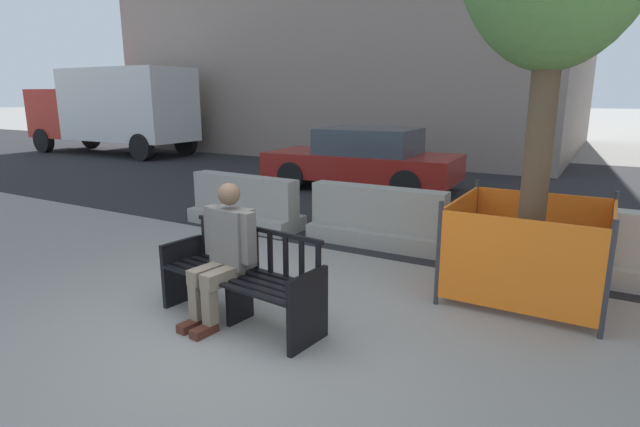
{
  "coord_description": "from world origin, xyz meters",
  "views": [
    {
      "loc": [
        2.68,
        -3.13,
        2.09
      ],
      "look_at": [
        -0.21,
        1.78,
        0.75
      ],
      "focal_mm": 28.0,
      "sensor_mm": 36.0,
      "label": 1
    }
  ],
  "objects_px": {
    "jersey_barrier_centre": "(377,221)",
    "street_bench": "(241,281)",
    "seated_person": "(225,250)",
    "construction_fence": "(529,246)",
    "jersey_barrier_left": "(245,206)",
    "car_sedan_mid": "(364,159)",
    "delivery_truck": "(113,108)",
    "jersey_barrier_right": "(556,245)"
  },
  "relations": [
    {
      "from": "street_bench",
      "to": "seated_person",
      "type": "xyz_separation_m",
      "value": [
        -0.15,
        -0.04,
        0.29
      ]
    },
    {
      "from": "jersey_barrier_centre",
      "to": "car_sedan_mid",
      "type": "relative_size",
      "value": 0.45
    },
    {
      "from": "jersey_barrier_left",
      "to": "construction_fence",
      "type": "bearing_deg",
      "value": -9.84
    },
    {
      "from": "car_sedan_mid",
      "to": "seated_person",
      "type": "bearing_deg",
      "value": -74.82
    },
    {
      "from": "jersey_barrier_centre",
      "to": "street_bench",
      "type": "bearing_deg",
      "value": -91.28
    },
    {
      "from": "jersey_barrier_right",
      "to": "delivery_truck",
      "type": "xyz_separation_m",
      "value": [
        -15.49,
        5.8,
        1.35
      ]
    },
    {
      "from": "seated_person",
      "to": "delivery_truck",
      "type": "height_order",
      "value": "delivery_truck"
    },
    {
      "from": "construction_fence",
      "to": "jersey_barrier_centre",
      "type": "bearing_deg",
      "value": 156.77
    },
    {
      "from": "street_bench",
      "to": "delivery_truck",
      "type": "distance_m",
      "value": 15.8
    },
    {
      "from": "jersey_barrier_centre",
      "to": "construction_fence",
      "type": "relative_size",
      "value": 1.3
    },
    {
      "from": "street_bench",
      "to": "construction_fence",
      "type": "relative_size",
      "value": 1.13
    },
    {
      "from": "construction_fence",
      "to": "seated_person",
      "type": "bearing_deg",
      "value": -138.58
    },
    {
      "from": "construction_fence",
      "to": "car_sedan_mid",
      "type": "bearing_deg",
      "value": 131.22
    },
    {
      "from": "car_sedan_mid",
      "to": "jersey_barrier_right",
      "type": "bearing_deg",
      "value": -41.5
    },
    {
      "from": "jersey_barrier_centre",
      "to": "delivery_truck",
      "type": "relative_size",
      "value": 0.29
    },
    {
      "from": "jersey_barrier_right",
      "to": "delivery_truck",
      "type": "distance_m",
      "value": 16.6
    },
    {
      "from": "seated_person",
      "to": "construction_fence",
      "type": "bearing_deg",
      "value": 41.42
    },
    {
      "from": "jersey_barrier_centre",
      "to": "jersey_barrier_left",
      "type": "height_order",
      "value": "same"
    },
    {
      "from": "jersey_barrier_right",
      "to": "jersey_barrier_left",
      "type": "bearing_deg",
      "value": -178.16
    },
    {
      "from": "delivery_truck",
      "to": "seated_person",
      "type": "bearing_deg",
      "value": -34.32
    },
    {
      "from": "jersey_barrier_left",
      "to": "jersey_barrier_right",
      "type": "distance_m",
      "value": 4.66
    },
    {
      "from": "construction_fence",
      "to": "car_sedan_mid",
      "type": "distance_m",
      "value": 6.48
    },
    {
      "from": "car_sedan_mid",
      "to": "jersey_barrier_left",
      "type": "bearing_deg",
      "value": -92.74
    },
    {
      "from": "jersey_barrier_left",
      "to": "construction_fence",
      "type": "xyz_separation_m",
      "value": [
        4.46,
        -0.77,
        0.2
      ]
    },
    {
      "from": "jersey_barrier_left",
      "to": "street_bench",
      "type": "bearing_deg",
      "value": -51.71
    },
    {
      "from": "seated_person",
      "to": "construction_fence",
      "type": "relative_size",
      "value": 0.85
    },
    {
      "from": "delivery_truck",
      "to": "construction_fence",
      "type": "bearing_deg",
      "value": -23.73
    },
    {
      "from": "street_bench",
      "to": "jersey_barrier_centre",
      "type": "relative_size",
      "value": 0.86
    },
    {
      "from": "car_sedan_mid",
      "to": "construction_fence",
      "type": "bearing_deg",
      "value": -48.78
    },
    {
      "from": "jersey_barrier_right",
      "to": "car_sedan_mid",
      "type": "height_order",
      "value": "car_sedan_mid"
    },
    {
      "from": "jersey_barrier_centre",
      "to": "construction_fence",
      "type": "distance_m",
      "value": 2.36
    },
    {
      "from": "jersey_barrier_centre",
      "to": "jersey_barrier_right",
      "type": "xyz_separation_m",
      "value": [
        2.36,
        -0.0,
        0.0
      ]
    },
    {
      "from": "street_bench",
      "to": "delivery_truck",
      "type": "xyz_separation_m",
      "value": [
        -13.07,
        8.78,
        1.29
      ]
    },
    {
      "from": "street_bench",
      "to": "seated_person",
      "type": "bearing_deg",
      "value": -164.4
    },
    {
      "from": "delivery_truck",
      "to": "car_sedan_mid",
      "type": "bearing_deg",
      "value": -9.55
    },
    {
      "from": "street_bench",
      "to": "seated_person",
      "type": "distance_m",
      "value": 0.33
    },
    {
      "from": "jersey_barrier_left",
      "to": "delivery_truck",
      "type": "xyz_separation_m",
      "value": [
        -10.83,
        5.95,
        1.35
      ]
    },
    {
      "from": "construction_fence",
      "to": "car_sedan_mid",
      "type": "xyz_separation_m",
      "value": [
        -4.27,
        4.87,
        0.15
      ]
    },
    {
      "from": "street_bench",
      "to": "car_sedan_mid",
      "type": "height_order",
      "value": "car_sedan_mid"
    },
    {
      "from": "jersey_barrier_left",
      "to": "construction_fence",
      "type": "relative_size",
      "value": 1.32
    },
    {
      "from": "car_sedan_mid",
      "to": "delivery_truck",
      "type": "relative_size",
      "value": 0.65
    },
    {
      "from": "street_bench",
      "to": "construction_fence",
      "type": "height_order",
      "value": "construction_fence"
    }
  ]
}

